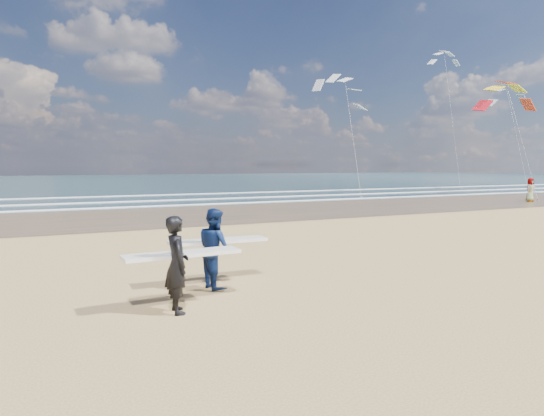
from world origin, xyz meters
TOP-DOWN VIEW (x-y plane):
  - wet_sand_strip at (20.00, 18.00)m, footprint 220.00×12.00m
  - ocean at (20.00, 72.00)m, footprint 220.00×100.00m
  - foam_breakers at (20.00, 28.10)m, footprint 220.00×11.70m
  - surfer_near at (-1.41, 0.59)m, footprint 2.22×0.99m
  - surfer_far at (-0.22, 1.95)m, footprint 2.22×1.10m
  - beachgoer_0 at (28.32, 15.19)m, footprint 0.90×0.64m
  - kite_0 at (30.57, 18.27)m, footprint 6.39×4.80m
  - kite_1 at (20.54, 26.38)m, footprint 5.51×4.71m
  - kite_2 at (42.13, 27.40)m, footprint 6.02×4.76m
  - kite_5 at (38.53, 32.62)m, footprint 4.41×4.59m

SIDE VIEW (x-z plane):
  - wet_sand_strip at x=20.00m, z-range 0.00..0.01m
  - ocean at x=20.00m, z-range 0.00..0.02m
  - foam_breakers at x=20.00m, z-range 0.02..0.08m
  - beachgoer_0 at x=28.32m, z-range 0.00..1.71m
  - surfer_far at x=-0.22m, z-range 0.01..1.75m
  - surfer_near at x=-1.41m, z-range 0.02..1.78m
  - kite_1 at x=20.54m, z-range 0.48..11.61m
  - kite_0 at x=30.57m, z-range 0.78..11.31m
  - kite_2 at x=42.13m, z-range 0.70..13.15m
  - kite_5 at x=38.53m, z-range 0.17..16.65m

